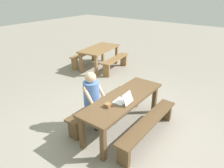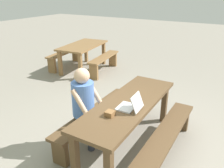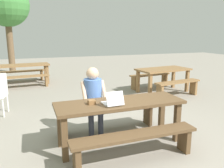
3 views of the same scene
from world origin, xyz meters
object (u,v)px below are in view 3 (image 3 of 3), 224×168
Objects in this scene: laptop at (113,101)px; small_pouch at (92,102)px; picnic_table_mid at (163,72)px; person_seated at (93,95)px; picnic_table_rear at (19,68)px; tree_right at (7,5)px; picnic_table_front at (120,108)px.

laptop reaches higher than small_pouch.
picnic_table_mid is at bearing 42.06° from small_pouch.
person_seated is 0.58× the size of picnic_table_rear.
picnic_table_mid is 0.42× the size of tree_right.
picnic_table_front is 18.83× the size of small_pouch.
picnic_table_front is 0.50m from small_pouch.
small_pouch is at bearing -81.38° from picnic_table_rear.
laptop reaches higher than picnic_table_mid.
picnic_table_rear is (-1.44, 4.99, -0.11)m from person_seated.
picnic_table_mid is at bearing -136.14° from laptop.
picnic_table_mid is at bearing 47.17° from picnic_table_front.
laptop is at bearing -140.76° from picnic_table_mid.
tree_right reaches higher than picnic_table_front.
picnic_table_mid reaches higher than picnic_table_front.
person_seated is (-0.13, 0.68, -0.07)m from laptop.
tree_right is (-4.77, 5.86, 2.47)m from picnic_table_mid.
laptop is 5.89m from picnic_table_rear.
laptop is at bearing -78.79° from picnic_table_rear.
laptop is 4.06m from picnic_table_mid.
laptop is 0.70m from person_seated.
laptop is 0.26× the size of person_seated.
small_pouch is 0.57m from person_seated.
small_pouch is at bearing 176.60° from picnic_table_front.
person_seated is at bearing 118.32° from picnic_table_front.
small_pouch is 0.03× the size of tree_right.
person_seated is at bearing -81.87° from laptop.
person_seated is (-0.31, 0.57, 0.10)m from picnic_table_front.
picnic_table_rear is (-4.36, 2.73, -0.01)m from picnic_table_mid.
tree_right is (-1.98, 8.80, 2.31)m from laptop.
tree_right is at bearing 100.94° from small_pouch.
picnic_table_front is at bearing -148.59° from laptop.
picnic_table_rear is 0.52× the size of tree_right.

